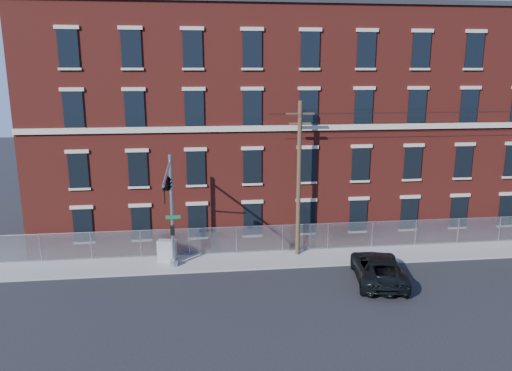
{
  "coord_description": "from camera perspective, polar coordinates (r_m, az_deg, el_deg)",
  "views": [
    {
      "loc": [
        -4.39,
        -24.43,
        11.93
      ],
      "look_at": [
        -0.95,
        4.0,
        5.22
      ],
      "focal_mm": 34.5,
      "sensor_mm": 36.0,
      "label": 1
    }
  ],
  "objects": [
    {
      "name": "mill_building",
      "position": [
        41.88,
        16.31,
        7.49
      ],
      "size": [
        55.3,
        14.32,
        16.3
      ],
      "color": "maroon",
      "rests_on": "ground"
    },
    {
      "name": "traffic_signal_mast",
      "position": [
        27.45,
        -10.07,
        -0.81
      ],
      "size": [
        0.9,
        6.75,
        7.0
      ],
      "color": "#9EA0A5",
      "rests_on": "ground"
    },
    {
      "name": "ground",
      "position": [
        27.54,
        3.03,
        -12.5
      ],
      "size": [
        140.0,
        140.0,
        0.0
      ],
      "primitive_type": "plane",
      "color": "black",
      "rests_on": "ground"
    },
    {
      "name": "chain_link_fence",
      "position": [
        36.48,
        20.25,
        -5.0
      ],
      "size": [
        59.06,
        0.06,
        1.85
      ],
      "color": "#A5A8AD",
      "rests_on": "ground"
    },
    {
      "name": "sidewalk",
      "position": [
        35.71,
        21.06,
        -7.14
      ],
      "size": [
        65.0,
        3.0,
        0.12
      ],
      "primitive_type": "cube",
      "color": "gray",
      "rests_on": "ground"
    },
    {
      "name": "utility_pole_near",
      "position": [
        31.4,
        5.0,
        1.02
      ],
      "size": [
        1.8,
        0.28,
        10.0
      ],
      "color": "#4A3825",
      "rests_on": "ground"
    },
    {
      "name": "pickup_truck",
      "position": [
        29.67,
        13.97,
        -9.27
      ],
      "size": [
        3.55,
        6.06,
        1.58
      ],
      "primitive_type": "imported",
      "rotation": [
        0.0,
        0.0,
        2.97
      ],
      "color": "black",
      "rests_on": "ground"
    },
    {
      "name": "utility_cabinet",
      "position": [
        31.77,
        -10.27,
        -7.48
      ],
      "size": [
        1.24,
        0.83,
        1.42
      ],
      "primitive_type": "cube",
      "rotation": [
        0.0,
        0.0,
        -0.24
      ],
      "color": "gray",
      "rests_on": "sidewalk"
    }
  ]
}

